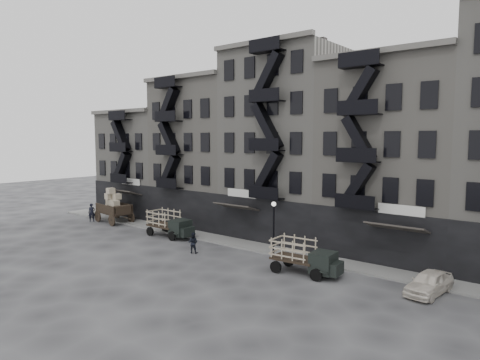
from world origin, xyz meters
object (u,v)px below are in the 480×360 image
Objects in this scene: stake_truck_east at (304,254)px; pedestrian_mid at (193,243)px; stake_truck_west at (170,222)px; pedestrian_west at (92,213)px; car_east at (429,283)px; horse at (94,212)px; wagon at (113,203)px.

pedestrian_mid is (-9.64, -0.98, -0.53)m from stake_truck_east.
stake_truck_west is 12.10m from pedestrian_west.
pedestrian_mid is (-17.34, -2.34, 0.15)m from car_east.
horse is 1.24× the size of pedestrian_mid.
wagon is 2.80× the size of pedestrian_mid.
stake_truck_east reaches higher than horse.
wagon reaches higher than stake_truck_east.
pedestrian_west is at bearing -30.77° from pedestrian_mid.
stake_truck_east is (25.30, -2.42, -0.78)m from wagon.
wagon is 33.05m from car_east.
car_east is (36.21, -0.74, -0.19)m from horse.
wagon is 25.42m from stake_truck_east.
stake_truck_west is at bearing -58.90° from pedestrian_west.
pedestrian_west is at bearing 173.79° from stake_truck_east.
pedestrian_west is 1.20× the size of pedestrian_mid.
pedestrian_west is (-27.46, 1.14, -0.36)m from stake_truck_east.
car_east is 2.41× the size of pedestrian_mid.
horse is 36.21m from car_east.
stake_truck_east is at bearing -63.81° from pedestrian_west.
car_east is at bearing 5.08° from wagon.
horse is 1.04× the size of pedestrian_west.
pedestrian_west is 17.95m from pedestrian_mid.
stake_truck_east is 7.85m from car_east.
horse is at bearing 75.96° from pedestrian_west.
wagon is 2.76m from pedestrian_west.
car_east is (23.08, -0.32, -0.72)m from stake_truck_west.
pedestrian_west is at bearing -142.51° from wagon.
wagon is 0.96× the size of stake_truck_east.
pedestrian_west is at bearing -177.06° from stake_truck_west.
stake_truck_east reaches higher than car_east.
horse reaches higher than pedestrian_mid.
wagon reaches higher than horse.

